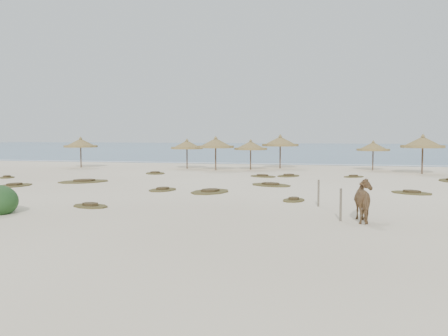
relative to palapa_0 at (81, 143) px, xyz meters
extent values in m
plane|color=#F8EBCC|center=(16.38, -17.29, -2.09)|extent=(160.00, 160.00, 0.00)
cube|color=#2A527F|center=(16.38, 57.71, -2.08)|extent=(200.00, 100.00, 0.01)
cube|color=silver|center=(16.38, 8.71, -2.08)|extent=(70.00, 0.60, 0.01)
cylinder|color=brown|center=(0.00, 0.00, -1.08)|extent=(0.11, 0.11, 2.01)
cylinder|color=olive|center=(0.00, 0.00, -0.25)|extent=(3.39, 3.39, 0.17)
cone|color=olive|center=(0.00, 0.00, 0.07)|extent=(3.27, 3.27, 0.72)
cone|color=olive|center=(0.00, 0.00, 0.50)|extent=(0.34, 0.34, 0.21)
cylinder|color=brown|center=(9.38, 0.75, -1.14)|extent=(0.11, 0.11, 1.90)
cylinder|color=olive|center=(9.38, 0.75, -0.35)|extent=(2.91, 2.91, 0.16)
cone|color=olive|center=(9.38, 0.75, -0.05)|extent=(2.81, 2.81, 0.68)
cone|color=olive|center=(9.38, 0.75, 0.36)|extent=(0.33, 0.33, 0.20)
cylinder|color=brown|center=(14.82, 0.57, -1.15)|extent=(0.11, 0.11, 1.87)
cylinder|color=olive|center=(14.82, 0.57, -0.38)|extent=(3.07, 3.07, 0.16)
cone|color=olive|center=(14.82, 0.57, -0.08)|extent=(2.97, 2.97, 0.67)
cone|color=olive|center=(14.82, 0.57, 0.32)|extent=(0.32, 0.32, 0.20)
cylinder|color=brown|center=(12.18, -0.54, -1.05)|extent=(0.12, 0.12, 2.06)
cylinder|color=olive|center=(12.18, -0.54, -0.20)|extent=(3.30, 3.30, 0.18)
cone|color=olive|center=(12.18, -0.54, 0.12)|extent=(3.19, 3.19, 0.74)
cone|color=olive|center=(12.18, -0.54, 0.57)|extent=(0.35, 0.35, 0.22)
cylinder|color=brown|center=(16.97, 2.78, -1.01)|extent=(0.12, 0.12, 2.16)
cylinder|color=olive|center=(16.97, 2.78, -0.11)|extent=(3.78, 3.78, 0.19)
cone|color=olive|center=(16.97, 2.78, 0.23)|extent=(3.65, 3.65, 0.77)
cone|color=olive|center=(16.97, 2.78, 0.69)|extent=(0.37, 0.37, 0.23)
cylinder|color=brown|center=(24.46, 2.05, -1.18)|extent=(0.10, 0.10, 1.81)
cylinder|color=olive|center=(24.46, 2.05, -0.43)|extent=(2.88, 2.88, 0.16)
cone|color=olive|center=(24.46, 2.05, -0.15)|extent=(2.78, 2.78, 0.65)
cone|color=olive|center=(24.46, 2.05, 0.24)|extent=(0.31, 0.31, 0.19)
cylinder|color=brown|center=(27.74, -0.67, -0.99)|extent=(0.13, 0.13, 2.19)
cylinder|color=olive|center=(27.74, -0.67, -0.08)|extent=(3.68, 3.68, 0.19)
cone|color=olive|center=(27.74, -0.67, 0.27)|extent=(3.56, 3.56, 0.78)
cone|color=olive|center=(27.74, -0.67, 0.74)|extent=(0.38, 0.38, 0.23)
imported|color=olive|center=(22.71, -22.06, -1.38)|extent=(1.03, 1.78, 1.42)
cylinder|color=#675D4D|center=(21.01, -18.88, -1.54)|extent=(0.10, 0.10, 1.09)
cylinder|color=#675D4D|center=(21.87, -22.09, -1.53)|extent=(0.09, 0.09, 1.11)
camera|label=1|loc=(21.78, -39.26, 0.88)|focal=40.00mm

